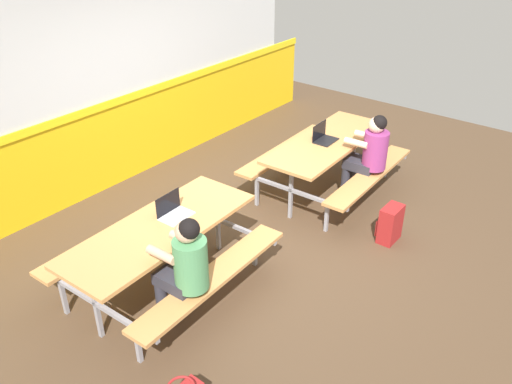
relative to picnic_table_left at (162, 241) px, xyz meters
The scene contains 9 objects.
ground_plane 1.48m from the picnic_table_left, ahead, with size 10.00×10.00×0.02m, color #4C3826.
accent_backdrop 2.68m from the picnic_table_left, 58.49° to the left, with size 8.00×0.14×2.60m.
picnic_table_left is the anchor object (origin of this frame).
picnic_table_right 2.72m from the picnic_table_left, ahead, with size 2.06×1.62×0.74m.
student_nearer 0.63m from the picnic_table_left, 113.39° to the right, with size 0.37×0.53×1.21m.
student_further 2.91m from the picnic_table_left, 14.94° to the right, with size 0.37×0.53×1.21m.
laptop_silver 0.31m from the picnic_table_left, 11.55° to the left, with size 0.33×0.23×0.22m.
laptop_dark 2.69m from the picnic_table_left, ahead, with size 0.33×0.23×0.22m.
backpack_dark 2.62m from the picnic_table_left, 32.63° to the right, with size 0.30×0.22×0.44m.
Camera 1 is at (-4.08, -3.19, 3.53)m, focal length 36.97 mm.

